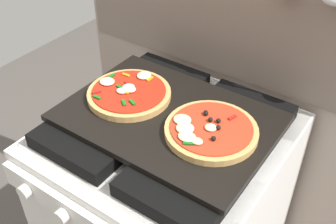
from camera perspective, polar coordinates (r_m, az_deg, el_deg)
name	(u,v)px	position (r m, az deg, el deg)	size (l,w,h in m)	color
kitchen_backsplash	(226,95)	(1.36, 8.20, 2.45)	(1.10, 0.09, 1.55)	gray
baking_tray	(168,117)	(1.05, 0.00, -0.77)	(0.54, 0.38, 0.02)	black
pizza_left	(129,93)	(1.11, -5.51, 2.68)	(0.23, 0.23, 0.03)	tan
pizza_right	(210,130)	(0.99, 5.90, -2.58)	(0.23, 0.23, 0.03)	tan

